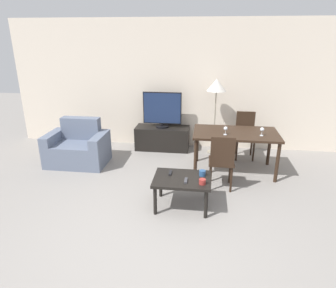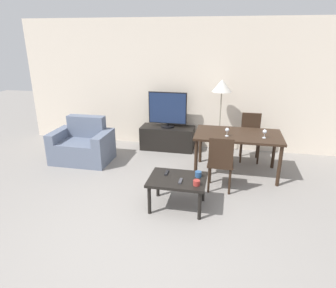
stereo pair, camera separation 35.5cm
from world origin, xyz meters
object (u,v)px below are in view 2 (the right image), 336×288
(armchair, at_px, (83,146))
(dining_chair_near, at_px, (221,161))
(tv, at_px, (168,110))
(cup_colored_far, at_px, (197,183))
(wine_glass_left, at_px, (265,132))
(tv_stand, at_px, (168,138))
(dining_table, at_px, (238,138))
(wine_glass_center, at_px, (227,130))
(cup_white_near, at_px, (198,174))
(remote_secondary, at_px, (167,173))
(coffee_table, at_px, (177,182))
(remote_primary, at_px, (181,181))
(dining_chair_far, at_px, (250,134))
(floor_lamp, at_px, (222,89))

(armchair, relative_size, dining_chair_near, 1.21)
(tv, height_order, cup_colored_far, tv)
(armchair, height_order, tv, tv)
(dining_chair_near, height_order, wine_glass_left, dining_chair_near)
(tv_stand, height_order, dining_table, dining_table)
(dining_chair_near, bearing_deg, cup_colored_far, -110.61)
(wine_glass_left, bearing_deg, wine_glass_center, -177.58)
(wine_glass_left, bearing_deg, tv_stand, 149.65)
(cup_white_near, bearing_deg, remote_secondary, 178.27)
(coffee_table, height_order, wine_glass_center, wine_glass_center)
(remote_primary, xyz_separation_m, cup_white_near, (0.22, 0.20, 0.03))
(armchair, xyz_separation_m, remote_primary, (2.18, -1.41, 0.17))
(cup_white_near, bearing_deg, dining_chair_far, 67.61)
(tv_stand, bearing_deg, armchair, -146.90)
(cup_white_near, bearing_deg, dining_chair_near, 59.62)
(tv, distance_m, dining_table, 1.75)
(dining_table, xyz_separation_m, dining_chair_near, (-0.26, -0.74, -0.15))
(wine_glass_center, bearing_deg, remote_secondary, -128.02)
(tv, distance_m, cup_white_near, 2.39)
(dining_chair_far, distance_m, remote_secondary, 2.33)
(coffee_table, bearing_deg, armchair, 148.20)
(coffee_table, xyz_separation_m, wine_glass_center, (0.64, 1.17, 0.45))
(dining_chair_far, xyz_separation_m, wine_glass_left, (0.16, -0.88, 0.33))
(floor_lamp, bearing_deg, cup_white_near, -95.36)
(coffee_table, bearing_deg, dining_chair_near, 46.80)
(remote_secondary, relative_size, wine_glass_center, 1.03)
(tv, distance_m, dining_chair_near, 2.10)
(wine_glass_left, relative_size, wine_glass_center, 1.00)
(wine_glass_left, height_order, wine_glass_center, same)
(dining_chair_far, distance_m, wine_glass_left, 0.95)
(armchair, relative_size, cup_colored_far, 12.00)
(coffee_table, relative_size, wine_glass_center, 5.53)
(dining_chair_far, xyz_separation_m, remote_primary, (-1.03, -2.17, -0.05))
(floor_lamp, height_order, cup_white_near, floor_lamp)
(tv_stand, distance_m, remote_primary, 2.49)
(dining_chair_far, distance_m, wine_glass_center, 1.06)
(tv, height_order, cup_white_near, tv)
(coffee_table, relative_size, cup_colored_far, 8.71)
(armchair, relative_size, tv_stand, 0.97)
(remote_primary, relative_size, cup_colored_far, 1.62)
(wine_glass_left, distance_m, wine_glass_center, 0.61)
(tv, bearing_deg, dining_chair_near, -54.67)
(floor_lamp, distance_m, wine_glass_left, 1.38)
(remote_primary, relative_size, wine_glass_left, 1.03)
(tv_stand, relative_size, wine_glass_left, 7.84)
(armchair, distance_m, dining_chair_near, 2.80)
(dining_table, bearing_deg, dining_chair_near, -109.44)
(armchair, height_order, coffee_table, armchair)
(tv, height_order, dining_chair_far, tv)
(dining_chair_near, bearing_deg, cup_white_near, -120.38)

